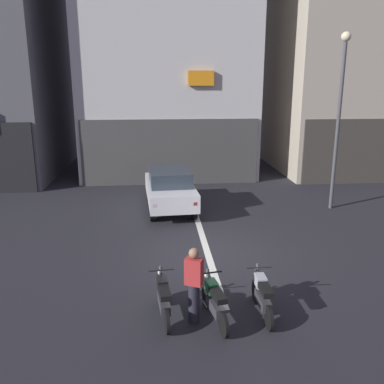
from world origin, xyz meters
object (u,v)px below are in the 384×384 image
object	(u,v)px
motorcycle_black_row_leftmost	(163,298)
street_lamp	(340,105)
motorcycle_green_row_left_mid	(214,301)
motorcycle_silver_row_centre	(262,295)
car_white_crossing_near	(170,188)
person_by_motorcycles	(194,284)

from	to	relation	value
motorcycle_black_row_leftmost	street_lamp	bearing A→B (deg)	46.80
street_lamp	motorcycle_green_row_left_mid	distance (m)	10.21
street_lamp	motorcycle_silver_row_centre	distance (m)	9.52
car_white_crossing_near	motorcycle_black_row_leftmost	xyz separation A→B (m)	(-0.42, -7.70, -0.43)
car_white_crossing_near	street_lamp	xyz separation A→B (m)	(6.47, -0.36, 3.20)
motorcycle_silver_row_centre	person_by_motorcycles	world-z (taller)	person_by_motorcycles
car_white_crossing_near	motorcycle_green_row_left_mid	bearing A→B (deg)	-85.32
motorcycle_green_row_left_mid	person_by_motorcycles	bearing A→B (deg)	177.54
car_white_crossing_near	motorcycle_black_row_leftmost	size ratio (longest dim) A/B	2.52
street_lamp	motorcycle_silver_row_centre	world-z (taller)	street_lamp
car_white_crossing_near	motorcycle_black_row_leftmost	bearing A→B (deg)	-93.13
motorcycle_green_row_left_mid	motorcycle_black_row_leftmost	bearing A→B (deg)	168.25
street_lamp	car_white_crossing_near	bearing A→B (deg)	176.86
motorcycle_green_row_left_mid	street_lamp	bearing A→B (deg)	52.40
street_lamp	motorcycle_green_row_left_mid	xyz separation A→B (m)	(-5.82, -7.56, -3.63)
motorcycle_silver_row_centre	motorcycle_black_row_leftmost	bearing A→B (deg)	178.18
car_white_crossing_near	motorcycle_green_row_left_mid	xyz separation A→B (m)	(0.65, -7.92, -0.43)
motorcycle_black_row_leftmost	motorcycle_green_row_left_mid	bearing A→B (deg)	-11.75
car_white_crossing_near	motorcycle_silver_row_centre	world-z (taller)	car_white_crossing_near
person_by_motorcycles	car_white_crossing_near	bearing A→B (deg)	91.57
person_by_motorcycles	motorcycle_black_row_leftmost	bearing A→B (deg)	162.26
street_lamp	motorcycle_black_row_leftmost	bearing A→B (deg)	-133.20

